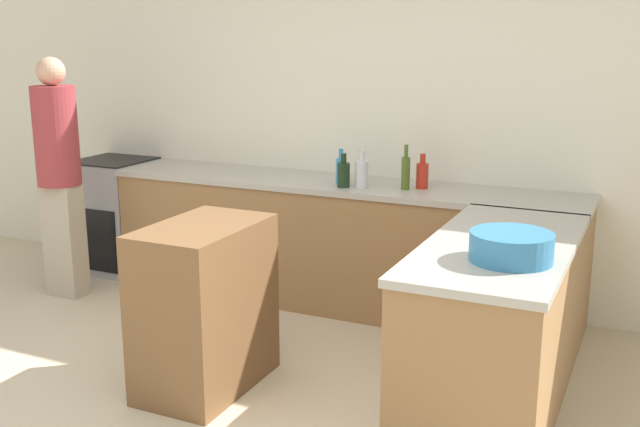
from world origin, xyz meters
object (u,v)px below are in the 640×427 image
(vinegar_bottle_clear, at_px, (362,173))
(mixing_bowl, at_px, (511,247))
(range_oven, at_px, (115,214))
(island_table, at_px, (205,307))
(dish_soap_bottle, at_px, (341,170))
(wine_bottle_dark, at_px, (344,174))
(hot_sauce_bottle, at_px, (422,175))
(person_by_range, at_px, (59,168))
(olive_oil_bottle, at_px, (406,172))

(vinegar_bottle_clear, bearing_deg, mixing_bowl, -45.56)
(range_oven, distance_m, island_table, 2.39)
(dish_soap_bottle, bearing_deg, wine_bottle_dark, -57.37)
(island_table, height_order, hot_sauce_bottle, hot_sauce_bottle)
(vinegar_bottle_clear, relative_size, wine_bottle_dark, 1.08)
(island_table, relative_size, hot_sauce_bottle, 3.95)
(hot_sauce_bottle, height_order, wine_bottle_dark, hot_sauce_bottle)
(range_oven, height_order, island_table, island_table)
(vinegar_bottle_clear, xyz_separation_m, dish_soap_bottle, (-0.18, 0.06, -0.00))
(range_oven, distance_m, person_by_range, 0.86)
(olive_oil_bottle, height_order, hot_sauce_bottle, olive_oil_bottle)
(island_table, height_order, mixing_bowl, mixing_bowl)
(olive_oil_bottle, relative_size, dish_soap_bottle, 1.23)
(mixing_bowl, relative_size, vinegar_bottle_clear, 1.51)
(mixing_bowl, distance_m, person_by_range, 3.41)
(range_oven, bearing_deg, mixing_bowl, -21.96)
(range_oven, distance_m, vinegar_bottle_clear, 2.29)
(olive_oil_bottle, relative_size, wine_bottle_dark, 1.30)
(olive_oil_bottle, bearing_deg, island_table, -114.03)
(dish_soap_bottle, relative_size, hot_sauce_bottle, 1.04)
(mixing_bowl, relative_size, dish_soap_bottle, 1.55)
(vinegar_bottle_clear, bearing_deg, range_oven, 176.43)
(vinegar_bottle_clear, bearing_deg, wine_bottle_dark, -162.16)
(wine_bottle_dark, distance_m, person_by_range, 2.06)
(mixing_bowl, xyz_separation_m, wine_bottle_dark, (-1.34, 1.22, 0.02))
(range_oven, distance_m, olive_oil_bottle, 2.57)
(mixing_bowl, distance_m, hot_sauce_bottle, 1.64)
(dish_soap_bottle, bearing_deg, vinegar_bottle_clear, -18.46)
(hot_sauce_bottle, bearing_deg, person_by_range, -164.23)
(person_by_range, bearing_deg, mixing_bowl, -11.83)
(olive_oil_bottle, bearing_deg, hot_sauce_bottle, 41.80)
(olive_oil_bottle, bearing_deg, mixing_bowl, -54.42)
(range_oven, bearing_deg, olive_oil_bottle, -1.59)
(olive_oil_bottle, bearing_deg, vinegar_bottle_clear, -166.26)
(range_oven, height_order, mixing_bowl, mixing_bowl)
(dish_soap_bottle, bearing_deg, mixing_bowl, -43.03)
(island_table, distance_m, person_by_range, 2.00)
(mixing_bowl, xyz_separation_m, olive_oil_bottle, (-0.95, 1.32, 0.05))
(range_oven, distance_m, dish_soap_bottle, 2.12)
(dish_soap_bottle, xyz_separation_m, wine_bottle_dark, (0.06, -0.10, -0.01))
(island_table, bearing_deg, vinegar_bottle_clear, 75.37)
(dish_soap_bottle, distance_m, person_by_range, 2.03)
(wine_bottle_dark, bearing_deg, hot_sauce_bottle, 20.91)
(dish_soap_bottle, bearing_deg, person_by_range, -162.48)
(island_table, height_order, olive_oil_bottle, olive_oil_bottle)
(range_oven, xyz_separation_m, wine_bottle_dark, (2.11, -0.18, 0.53))
(island_table, xyz_separation_m, vinegar_bottle_clear, (0.36, 1.36, 0.53))
(mixing_bowl, relative_size, wine_bottle_dark, 1.64)
(range_oven, height_order, wine_bottle_dark, wine_bottle_dark)
(range_oven, relative_size, island_table, 0.99)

